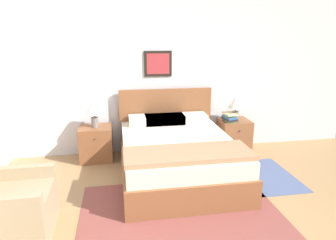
# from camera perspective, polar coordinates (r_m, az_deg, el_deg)

# --- Properties ---
(wall_back) EXTENTS (7.17, 0.09, 2.60)m
(wall_back) POSITION_cam_1_polar(r_m,az_deg,el_deg) (5.08, -2.54, 8.32)
(wall_back) COLOR silver
(wall_back) RESTS_ON ground_plane
(area_rug_main) EXTENTS (2.27, 1.75, 0.01)m
(area_rug_main) POSITION_cam_1_polar(r_m,az_deg,el_deg) (3.53, 2.66, -17.82)
(area_rug_main) COLOR brown
(area_rug_main) RESTS_ON ground_plane
(area_rug_bedside) EXTENTS (0.91, 1.13, 0.01)m
(area_rug_bedside) POSITION_cam_1_polar(r_m,az_deg,el_deg) (4.60, 17.33, -10.10)
(area_rug_bedside) COLOR #47567F
(area_rug_bedside) RESTS_ON ground_plane
(bed) EXTENTS (1.57, 2.06, 1.10)m
(bed) POSITION_cam_1_polar(r_m,az_deg,el_deg) (4.32, 1.66, -6.52)
(bed) COLOR brown
(bed) RESTS_ON ground_plane
(armchair) EXTENTS (0.72, 0.78, 0.90)m
(armchair) POSITION_cam_1_polar(r_m,az_deg,el_deg) (3.48, -27.88, -14.50)
(armchair) COLOR #998466
(armchair) RESTS_ON ground_plane
(nightstand_near_window) EXTENTS (0.51, 0.48, 0.56)m
(nightstand_near_window) POSITION_cam_1_polar(r_m,az_deg,el_deg) (4.99, -13.51, -4.34)
(nightstand_near_window) COLOR brown
(nightstand_near_window) RESTS_ON ground_plane
(nightstand_by_door) EXTENTS (0.51, 0.48, 0.56)m
(nightstand_by_door) POSITION_cam_1_polar(r_m,az_deg,el_deg) (5.36, 12.43, -2.89)
(nightstand_by_door) COLOR brown
(nightstand_by_door) RESTS_ON ground_plane
(table_lamp_near_window) EXTENTS (0.27, 0.27, 0.41)m
(table_lamp_near_window) POSITION_cam_1_polar(r_m,az_deg,el_deg) (4.83, -13.94, 1.95)
(table_lamp_near_window) COLOR slate
(table_lamp_near_window) RESTS_ON nightstand_near_window
(table_lamp_by_door) EXTENTS (0.27, 0.27, 0.41)m
(table_lamp_by_door) POSITION_cam_1_polar(r_m,az_deg,el_deg) (5.21, 12.82, 3.00)
(table_lamp_by_door) COLOR slate
(table_lamp_by_door) RESTS_ON nightstand_by_door
(book_thick_bottom) EXTENTS (0.17, 0.26, 0.03)m
(book_thick_bottom) POSITION_cam_1_polar(r_m,az_deg,el_deg) (5.19, 11.62, -0.06)
(book_thick_bottom) COLOR #4C7551
(book_thick_bottom) RESTS_ON nightstand_by_door
(book_hardcover_middle) EXTENTS (0.21, 0.29, 0.03)m
(book_hardcover_middle) POSITION_cam_1_polar(r_m,az_deg,el_deg) (5.18, 11.64, 0.24)
(book_hardcover_middle) COLOR #232328
(book_hardcover_middle) RESTS_ON book_thick_bottom
(book_novel_upper) EXTENTS (0.21, 0.28, 0.03)m
(book_novel_upper) POSITION_cam_1_polar(r_m,az_deg,el_deg) (5.18, 11.65, 0.54)
(book_novel_upper) COLOR #335693
(book_novel_upper) RESTS_ON book_hardcover_middle
(book_slim_near_top) EXTENTS (0.18, 0.22, 0.03)m
(book_slim_near_top) POSITION_cam_1_polar(r_m,az_deg,el_deg) (5.17, 11.67, 0.87)
(book_slim_near_top) COLOR #4C7551
(book_slim_near_top) RESTS_ON book_novel_upper
(book_paperback_top) EXTENTS (0.21, 0.27, 0.03)m
(book_paperback_top) POSITION_cam_1_polar(r_m,az_deg,el_deg) (5.16, 11.69, 1.17)
(book_paperback_top) COLOR beige
(book_paperback_top) RESTS_ON book_slim_near_top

